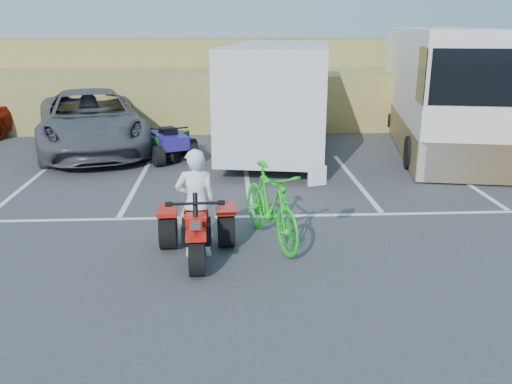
{
  "coord_description": "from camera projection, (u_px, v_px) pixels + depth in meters",
  "views": [
    {
      "loc": [
        -0.48,
        -7.96,
        3.75
      ],
      "look_at": [
        -0.01,
        0.88,
        1.0
      ],
      "focal_mm": 38.0,
      "sensor_mm": 36.0,
      "label": 1
    }
  ],
  "objects": [
    {
      "name": "ground",
      "position": [
        259.0,
        267.0,
        8.73
      ],
      "size": [
        100.0,
        100.0,
        0.0
      ],
      "primitive_type": "plane",
      "color": "#373739",
      "rests_on": "ground"
    },
    {
      "name": "parking_stripes",
      "position": [
        286.0,
        192.0,
        12.65
      ],
      "size": [
        28.0,
        5.16,
        0.01
      ],
      "color": "white",
      "rests_on": "ground"
    },
    {
      "name": "grass_embankment",
      "position": [
        238.0,
        81.0,
        23.07
      ],
      "size": [
        40.0,
        8.5,
        3.1
      ],
      "color": "olive",
      "rests_on": "ground"
    },
    {
      "name": "red_trike_atv",
      "position": [
        198.0,
        258.0,
        9.06
      ],
      "size": [
        1.41,
        1.84,
        1.16
      ],
      "primitive_type": null,
      "rotation": [
        0.0,
        0.0,
        0.04
      ],
      "color": "#B8160A",
      "rests_on": "ground"
    },
    {
      "name": "rider",
      "position": [
        196.0,
        203.0,
        8.93
      ],
      "size": [
        0.69,
        0.47,
        1.84
      ],
      "primitive_type": "imported",
      "rotation": [
        0.0,
        0.0,
        3.18
      ],
      "color": "white",
      "rests_on": "ground"
    },
    {
      "name": "green_dirt_bike",
      "position": [
        271.0,
        205.0,
        9.55
      ],
      "size": [
        1.34,
        2.41,
        1.4
      ],
      "primitive_type": "imported",
      "rotation": [
        0.0,
        0.0,
        0.31
      ],
      "color": "#14BF19",
      "rests_on": "ground"
    },
    {
      "name": "grey_pickup",
      "position": [
        91.0,
        121.0,
        16.59
      ],
      "size": [
        4.69,
        7.13,
        1.82
      ],
      "primitive_type": "imported",
      "rotation": [
        0.0,
        0.0,
        0.28
      ],
      "color": "#47494F",
      "rests_on": "ground"
    },
    {
      "name": "cargo_trailer",
      "position": [
        279.0,
        96.0,
        15.96
      ],
      "size": [
        3.9,
        7.22,
        3.19
      ],
      "rotation": [
        0.0,
        0.0,
        -0.18
      ],
      "color": "silver",
      "rests_on": "ground"
    },
    {
      "name": "rv_motorhome",
      "position": [
        438.0,
        96.0,
        17.33
      ],
      "size": [
        4.37,
        10.24,
        3.57
      ],
      "rotation": [
        0.0,
        0.0,
        -0.19
      ],
      "color": "silver",
      "rests_on": "ground"
    },
    {
      "name": "quad_atv_blue",
      "position": [
        170.0,
        160.0,
        15.57
      ],
      "size": [
        1.76,
        1.97,
        1.06
      ],
      "primitive_type": null,
      "rotation": [
        0.0,
        0.0,
        0.41
      ],
      "color": "navy",
      "rests_on": "ground"
    },
    {
      "name": "quad_atv_green",
      "position": [
        169.0,
        158.0,
        15.84
      ],
      "size": [
        1.63,
        1.82,
        0.98
      ],
      "primitive_type": null,
      "rotation": [
        0.0,
        0.0,
        -0.41
      ],
      "color": "#124F12",
      "rests_on": "ground"
    }
  ]
}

